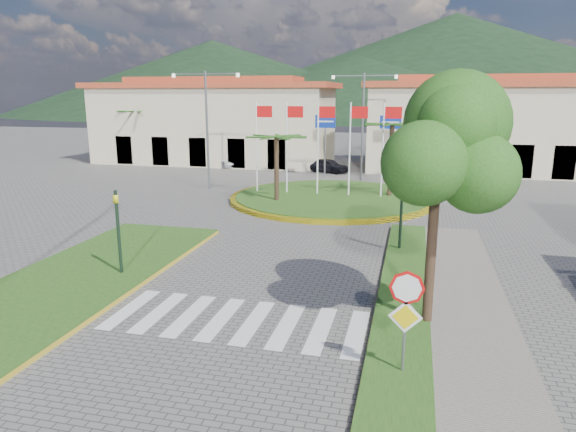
% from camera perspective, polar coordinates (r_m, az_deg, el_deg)
% --- Properties ---
extents(ground, '(160.00, 160.00, 0.00)m').
position_cam_1_polar(ground, '(12.25, -12.74, -18.90)').
color(ground, slate).
rests_on(ground, ground).
extents(sidewalk_right, '(4.00, 28.00, 0.15)m').
position_cam_1_polar(sidewalk_right, '(12.93, 17.65, -17.00)').
color(sidewalk_right, gray).
rests_on(sidewalk_right, ground).
extents(verge_right, '(1.60, 28.00, 0.18)m').
position_cam_1_polar(verge_right, '(12.87, 12.09, -16.69)').
color(verge_right, '#254A15').
rests_on(verge_right, ground).
extents(median_left, '(5.00, 14.00, 0.18)m').
position_cam_1_polar(median_left, '(20.02, -21.92, -6.22)').
color(median_left, '#254A15').
rests_on(median_left, ground).
extents(crosswalk, '(8.00, 3.00, 0.01)m').
position_cam_1_polar(crosswalk, '(15.47, -6.05, -11.42)').
color(crosswalk, silver).
rests_on(crosswalk, ground).
extents(roundabout_island, '(12.70, 12.70, 6.00)m').
position_cam_1_polar(roundabout_island, '(32.18, 4.85, 2.05)').
color(roundabout_island, yellow).
rests_on(roundabout_island, ground).
extents(stop_sign, '(0.80, 0.11, 2.65)m').
position_cam_1_polar(stop_sign, '(12.08, 12.96, -9.80)').
color(stop_sign, slate).
rests_on(stop_sign, ground).
extents(deciduous_tree, '(3.60, 3.60, 6.80)m').
position_cam_1_polar(deciduous_tree, '(14.25, 16.37, 7.60)').
color(deciduous_tree, black).
rests_on(deciduous_tree, ground).
extents(traffic_light_left, '(0.15, 0.18, 3.20)m').
position_cam_1_polar(traffic_light_left, '(19.19, -18.37, -0.98)').
color(traffic_light_left, black).
rests_on(traffic_light_left, ground).
extents(traffic_light_right, '(0.15, 0.18, 3.20)m').
position_cam_1_polar(traffic_light_right, '(21.66, 12.50, 0.98)').
color(traffic_light_right, black).
rests_on(traffic_light_right, ground).
extents(traffic_light_far, '(0.18, 0.15, 3.20)m').
position_cam_1_polar(traffic_light_far, '(35.60, 18.83, 5.36)').
color(traffic_light_far, black).
rests_on(traffic_light_far, ground).
extents(direction_sign_west, '(1.60, 0.14, 5.20)m').
position_cam_1_polar(direction_sign_west, '(40.84, 4.15, 9.22)').
color(direction_sign_west, slate).
rests_on(direction_sign_west, ground).
extents(direction_sign_east, '(1.60, 0.14, 5.20)m').
position_cam_1_polar(direction_sign_east, '(40.30, 11.26, 8.95)').
color(direction_sign_east, slate).
rests_on(direction_sign_east, ground).
extents(street_lamp_centre, '(4.80, 0.16, 8.00)m').
position_cam_1_polar(street_lamp_centre, '(39.42, 8.31, 10.38)').
color(street_lamp_centre, slate).
rests_on(street_lamp_centre, ground).
extents(street_lamp_west, '(4.80, 0.16, 8.00)m').
position_cam_1_polar(street_lamp_west, '(36.02, -9.00, 10.08)').
color(street_lamp_west, slate).
rests_on(street_lamp_west, ground).
extents(building_left, '(23.32, 9.54, 8.05)m').
position_cam_1_polar(building_left, '(50.88, -8.09, 10.37)').
color(building_left, beige).
rests_on(building_left, ground).
extents(building_right, '(19.08, 9.54, 8.05)m').
position_cam_1_polar(building_right, '(47.52, 20.29, 9.48)').
color(building_right, beige).
rests_on(building_right, ground).
extents(hill_far_west, '(140.00, 140.00, 22.00)m').
position_cam_1_polar(hill_far_west, '(160.81, -8.29, 14.88)').
color(hill_far_west, black).
rests_on(hill_far_west, ground).
extents(hill_far_mid, '(180.00, 180.00, 30.00)m').
position_cam_1_polar(hill_far_mid, '(169.69, 17.94, 15.66)').
color(hill_far_mid, black).
rests_on(hill_far_mid, ground).
extents(hill_near_back, '(110.00, 110.00, 16.00)m').
position_cam_1_polar(hill_near_back, '(139.98, 7.98, 13.90)').
color(hill_near_back, black).
rests_on(hill_near_back, ground).
extents(white_van, '(4.31, 3.18, 1.09)m').
position_cam_1_polar(white_van, '(47.36, -7.43, 6.09)').
color(white_van, white).
rests_on(white_van, ground).
extents(car_dark_a, '(3.78, 2.64, 1.20)m').
position_cam_1_polar(car_dark_a, '(43.70, 4.50, 5.62)').
color(car_dark_a, black).
rests_on(car_dark_a, ground).
extents(car_dark_b, '(3.45, 2.34, 1.07)m').
position_cam_1_polar(car_dark_b, '(43.13, 19.65, 4.70)').
color(car_dark_b, black).
rests_on(car_dark_b, ground).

